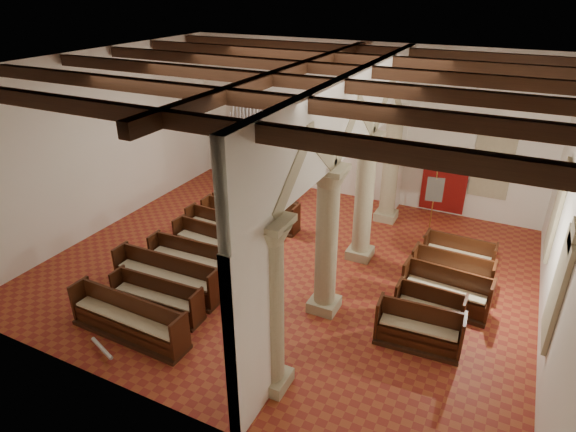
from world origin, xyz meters
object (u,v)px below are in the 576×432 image
at_px(processional_banner, 431,216).
at_px(nave_pew_0, 129,324).
at_px(aisle_pew_0, 418,333).
at_px(pipe_organ, 250,152).
at_px(lectern, 290,193).

bearing_deg(processional_banner, nave_pew_0, -132.97).
bearing_deg(nave_pew_0, aisle_pew_0, 24.42).
bearing_deg(nave_pew_0, pipe_organ, 104.58).
bearing_deg(processional_banner, pipe_organ, 158.51).
relative_size(pipe_organ, aisle_pew_0, 2.15).
bearing_deg(lectern, aisle_pew_0, -39.01).
distance_m(pipe_organ, processional_banner, 8.20).
height_order(processional_banner, nave_pew_0, processional_banner).
relative_size(lectern, nave_pew_0, 0.40).
bearing_deg(aisle_pew_0, pipe_organ, 136.75).
bearing_deg(lectern, pipe_organ, 154.58).
height_order(lectern, nave_pew_0, lectern).
xyz_separation_m(lectern, aisle_pew_0, (6.24, -5.87, -0.18)).
bearing_deg(processional_banner, lectern, 168.16).
bearing_deg(lectern, nave_pew_0, -87.19).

